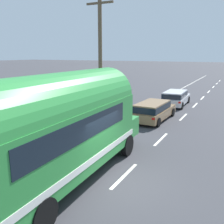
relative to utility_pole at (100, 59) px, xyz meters
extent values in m
plane|color=#38383D|center=(4.25, -6.12, -4.42)|extent=(300.00, 300.00, 0.00)
cube|color=silver|center=(4.25, -5.52, -4.42)|extent=(0.14, 2.40, 0.01)
cube|color=silver|center=(4.25, -0.55, -4.42)|extent=(0.14, 2.40, 0.01)
cube|color=silver|center=(4.25, 5.33, -4.42)|extent=(0.14, 2.40, 0.01)
cube|color=silver|center=(4.25, 10.48, -4.42)|extent=(0.14, 2.40, 0.01)
cube|color=silver|center=(4.25, 15.04, -4.42)|extent=(0.14, 2.40, 0.01)
cube|color=silver|center=(4.25, 20.34, -4.42)|extent=(0.14, 2.40, 0.01)
cube|color=silver|center=(4.25, 25.62, -4.42)|extent=(0.14, 2.40, 0.01)
cube|color=silver|center=(4.25, 30.44, -4.42)|extent=(0.14, 2.40, 0.01)
cube|color=silver|center=(4.25, 35.23, -4.42)|extent=(0.14, 2.40, 0.01)
cube|color=silver|center=(0.54, 5.88, -4.42)|extent=(0.12, 80.00, 0.01)
cylinder|color=brown|center=(0.00, 0.00, -0.17)|extent=(0.24, 0.24, 8.50)
cube|color=brown|center=(0.00, 0.00, 3.28)|extent=(1.80, 0.12, 0.12)
cube|color=#2D8C3D|center=(2.41, -7.15, -2.67)|extent=(2.73, 8.04, 2.30)
cylinder|color=#2D8C3D|center=(2.41, -7.15, -1.52)|extent=(2.68, 7.94, 2.45)
cube|color=#2D8C3D|center=(2.28, -2.52, -3.35)|extent=(2.30, 1.37, 0.95)
cube|color=silver|center=(2.41, -7.15, -3.32)|extent=(2.77, 8.08, 0.24)
cube|color=black|center=(2.42, -7.45, -2.07)|extent=(2.71, 6.24, 0.76)
cube|color=black|center=(2.29, -3.12, -2.02)|extent=(2.14, 0.16, 0.96)
cube|color=silver|center=(2.26, -1.83, -3.47)|extent=(0.90, 0.13, 0.56)
cylinder|color=black|center=(1.14, -3.60, -3.92)|extent=(0.29, 1.01, 1.00)
cylinder|color=black|center=(3.48, -3.53, -3.92)|extent=(0.29, 1.01, 1.00)
cylinder|color=black|center=(3.65, -9.50, -3.92)|extent=(0.29, 1.01, 1.00)
cube|color=olive|center=(2.49, 3.53, -3.90)|extent=(2.00, 4.84, 0.60)
cube|color=olive|center=(2.48, 3.05, -3.33)|extent=(1.76, 3.38, 0.55)
cube|color=black|center=(2.48, 3.05, -3.36)|extent=(1.82, 3.42, 0.43)
cube|color=red|center=(1.61, 1.15, -3.72)|extent=(0.20, 0.05, 0.14)
cube|color=red|center=(3.22, 1.10, -3.72)|extent=(0.20, 0.05, 0.14)
cylinder|color=black|center=(1.66, 5.24, -4.10)|extent=(0.22, 0.65, 0.64)
cylinder|color=black|center=(3.43, 5.19, -4.10)|extent=(0.22, 0.65, 0.64)
cylinder|color=black|center=(1.55, 1.86, -4.10)|extent=(0.22, 0.65, 0.64)
cylinder|color=black|center=(3.33, 1.81, -4.10)|extent=(0.22, 0.65, 0.64)
cube|color=silver|center=(2.57, 9.78, -3.90)|extent=(1.99, 4.77, 0.60)
cube|color=silver|center=(2.58, 9.30, -3.33)|extent=(1.74, 3.32, 0.55)
cube|color=black|center=(2.58, 9.30, -3.36)|extent=(1.81, 3.36, 0.43)
cube|color=red|center=(1.83, 7.38, -3.72)|extent=(0.20, 0.05, 0.14)
cube|color=red|center=(3.44, 7.43, -3.72)|extent=(0.20, 0.05, 0.14)
cylinder|color=black|center=(1.63, 11.41, -4.10)|extent=(0.22, 0.65, 0.64)
cylinder|color=black|center=(3.41, 11.46, -4.10)|extent=(0.22, 0.65, 0.64)
cylinder|color=black|center=(1.73, 8.09, -4.10)|extent=(0.22, 0.65, 0.64)
cylinder|color=black|center=(3.50, 8.14, -4.10)|extent=(0.22, 0.65, 0.64)
camera|label=1|loc=(8.10, -14.02, 0.34)|focal=40.76mm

